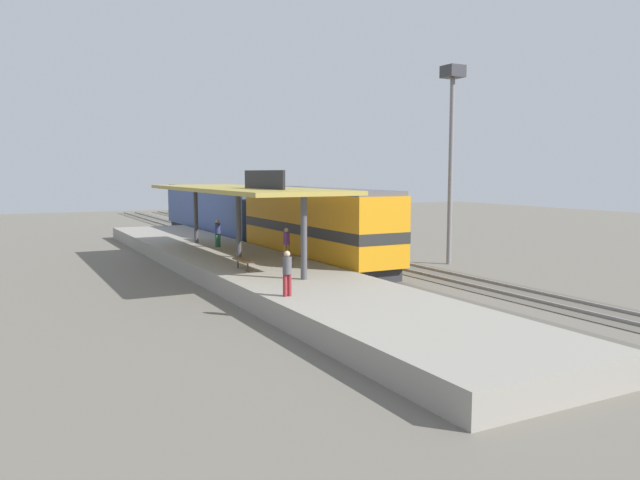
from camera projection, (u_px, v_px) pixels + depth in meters
name	position (u px, v px, depth m)	size (l,w,h in m)	color
ground_plane	(344.00, 265.00, 36.79)	(120.00, 120.00, 0.00)	#666056
track_near	(314.00, 267.00, 35.86)	(3.20, 110.00, 0.16)	#565249
track_far	(380.00, 261.00, 38.00)	(3.20, 110.00, 0.16)	#565249
platform	(239.00, 265.00, 33.68)	(6.00, 44.00, 0.90)	gray
station_canopy	(239.00, 190.00, 33.16)	(5.20, 18.00, 4.70)	#47474C
platform_bench	(243.00, 261.00, 29.16)	(0.44, 1.70, 0.50)	#333338
locomotive	(315.00, 226.00, 35.44)	(2.93, 14.43, 4.44)	#28282D
passenger_carriage_single	(216.00, 211.00, 51.27)	(2.90, 20.00, 4.24)	#28282D
light_mast	(452.00, 123.00, 36.26)	(1.10, 1.10, 11.70)	slate
person_waiting	(287.00, 271.00, 22.85)	(0.34, 0.34, 1.71)	maroon
person_walking	(286.00, 242.00, 32.29)	(0.34, 0.34, 1.71)	olive
person_boarding	(218.00, 232.00, 38.03)	(0.34, 0.34, 1.71)	#23603D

